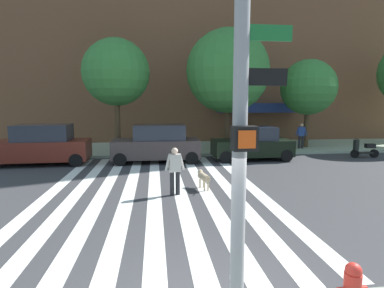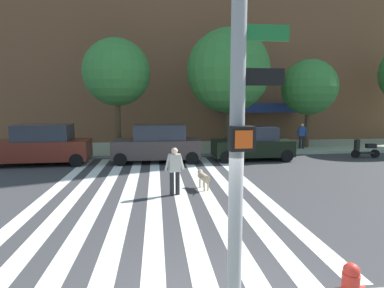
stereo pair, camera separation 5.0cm
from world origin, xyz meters
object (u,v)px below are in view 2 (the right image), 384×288
street_tree_middle (228,71)px  dog_on_leash (203,177)px  pedestrian_dog_walker (175,168)px  parked_car_behind_first (157,144)px  parked_scooter (366,150)px  parked_car_near_curb (42,145)px  pedestrian_bystander (302,134)px  street_tree_nearest (117,73)px  street_tree_further (309,87)px  traffic_light_pole (240,70)px  parked_car_third_in_line (253,144)px

street_tree_middle → dog_on_leash: bearing=-108.7°
pedestrian_dog_walker → parked_car_behind_first: bearing=95.1°
parked_scooter → dog_on_leash: size_ratio=1.47×
parked_car_near_curb → parked_car_behind_first: parked_car_near_curb is taller
street_tree_middle → pedestrian_bystander: bearing=1.0°
street_tree_nearest → street_tree_further: bearing=4.8°
parked_car_behind_first → street_tree_nearest: bearing=133.7°
street_tree_nearest → parked_scooter: bearing=-10.4°
pedestrian_dog_walker → street_tree_further: bearing=45.1°
street_tree_nearest → traffic_light_pole: bearing=-78.2°
street_tree_middle → pedestrian_dog_walker: street_tree_middle is taller
parked_scooter → street_tree_middle: size_ratio=0.22×
parked_car_third_in_line → pedestrian_bystander: size_ratio=2.62×
parked_scooter → dog_on_leash: bearing=-152.5°
street_tree_further → pedestrian_bystander: street_tree_further is taller
street_tree_nearest → pedestrian_dog_walker: street_tree_nearest is taller
traffic_light_pole → pedestrian_bystander: traffic_light_pole is taller
parked_car_near_curb → street_tree_further: size_ratio=0.83×
street_tree_further → dog_on_leash: street_tree_further is taller
traffic_light_pole → parked_car_near_curb: size_ratio=1.19×
parked_scooter → street_tree_nearest: 15.02m
pedestrian_dog_walker → street_tree_middle: bearing=66.4°
parked_car_third_in_line → pedestrian_dog_walker: size_ratio=2.62×
traffic_light_pole → parked_car_third_in_line: bearing=71.5°
parked_car_behind_first → street_tree_further: (10.10, 3.44, 3.18)m
parked_scooter → street_tree_nearest: street_tree_nearest is taller
street_tree_nearest → parked_car_near_curb: bearing=-146.2°
street_tree_nearest → pedestrian_dog_walker: bearing=-71.6°
parked_scooter → street_tree_nearest: size_ratio=0.24×
traffic_light_pole → street_tree_nearest: (-3.20, 15.36, 1.36)m
parked_car_third_in_line → pedestrian_bystander: bearing=33.5°
pedestrian_bystander → pedestrian_dog_walker: bearing=-134.9°
parked_car_behind_first → parked_car_third_in_line: parked_car_behind_first is taller
parked_car_third_in_line → street_tree_middle: street_tree_middle is taller
parked_car_near_curb → dog_on_leash: bearing=-36.1°
parked_car_behind_first → street_tree_nearest: (-2.29, 2.40, 3.92)m
street_tree_nearest → dog_on_leash: 9.88m
parked_car_third_in_line → pedestrian_dog_walker: parked_car_third_in_line is taller
parked_car_near_curb → pedestrian_bystander: parked_car_near_curb is taller
street_tree_further → pedestrian_dog_walker: size_ratio=3.56×
street_tree_nearest → pedestrian_bystander: (11.72, 0.37, -3.81)m
parked_car_behind_first → dog_on_leash: parked_car_behind_first is taller
parked_car_near_curb → parked_car_third_in_line: size_ratio=1.13×
parked_car_behind_first → parked_scooter: bearing=-0.9°
parked_car_behind_first → dog_on_leash: 5.76m
street_tree_middle → street_tree_further: size_ratio=1.28×
parked_car_third_in_line → pedestrian_bystander: parked_car_third_in_line is taller
parked_scooter → street_tree_further: size_ratio=0.28×
street_tree_nearest → street_tree_middle: street_tree_middle is taller
parked_car_behind_first → pedestrian_bystander: 9.83m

